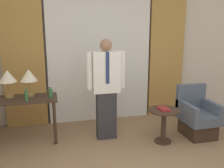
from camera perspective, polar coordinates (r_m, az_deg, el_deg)
wall_back at (r=5.03m, az=-3.08°, el=7.18°), size 10.00×0.06×2.70m
curtain_sheer_center at (r=4.91m, az=-2.77°, el=6.33°), size 2.02×0.06×2.58m
curtain_drape_left at (r=4.83m, az=-19.61°, el=5.49°), size 0.75×0.06×2.58m
curtain_drape_right at (r=5.37m, az=12.35°, el=6.63°), size 0.75×0.06×2.58m
desk at (r=4.26m, az=-20.32°, el=-4.61°), size 1.17×0.55×0.74m
table_lamp_left at (r=4.29m, az=-22.78°, el=1.45°), size 0.28×0.28×0.45m
table_lamp_right at (r=4.25m, az=-18.49°, el=1.70°), size 0.28×0.28×0.45m
bottle_near_edge at (r=4.15m, az=-13.85°, el=-2.00°), size 0.07×0.07×0.16m
bottle_by_lamp at (r=4.04m, az=-18.99°, el=-2.52°), size 0.06×0.06×0.20m
person at (r=4.08m, az=-1.35°, el=-0.50°), size 0.64×0.21×1.67m
armchair at (r=4.60m, az=18.83°, el=-7.24°), size 0.54×0.65×0.86m
side_table at (r=4.16m, az=11.75°, el=-8.10°), size 0.50×0.50×0.56m
book at (r=4.09m, az=11.73°, el=-5.57°), size 0.15×0.24×0.03m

